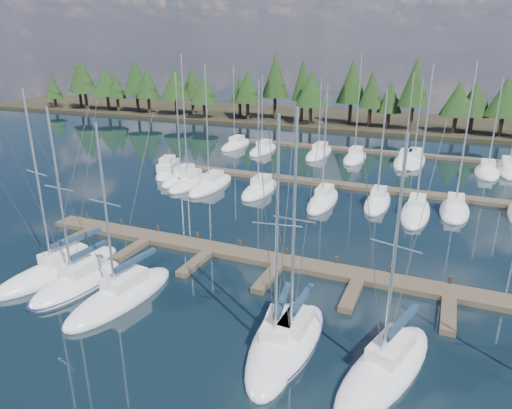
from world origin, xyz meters
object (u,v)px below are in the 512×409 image
at_px(motor_yacht_left, 169,170).
at_px(front_sailboat_3, 277,344).
at_px(front_sailboat_0, 60,270).
at_px(front_sailboat_2, 122,296).
at_px(front_sailboat_4, 293,341).
at_px(main_dock, 279,265).
at_px(front_sailboat_1, 78,283).
at_px(front_sailboat_5, 386,368).

bearing_deg(motor_yacht_left, front_sailboat_3, -48.01).
bearing_deg(motor_yacht_left, front_sailboat_0, -73.30).
distance_m(front_sailboat_2, front_sailboat_4, 12.02).
bearing_deg(front_sailboat_4, main_dock, 115.10).
bearing_deg(front_sailboat_1, front_sailboat_4, -1.62).
distance_m(front_sailboat_4, motor_yacht_left, 38.74).
height_order(front_sailboat_5, motor_yacht_left, front_sailboat_5).
bearing_deg(front_sailboat_4, front_sailboat_1, 178.38).
bearing_deg(front_sailboat_1, front_sailboat_2, -3.45).
bearing_deg(main_dock, front_sailboat_4, -64.90).
relative_size(front_sailboat_5, motor_yacht_left, 1.64).
bearing_deg(front_sailboat_3, motor_yacht_left, 131.99).
distance_m(front_sailboat_0, front_sailboat_1, 2.82).
xyz_separation_m(main_dock, front_sailboat_3, (3.32, -9.28, 0.08)).
relative_size(main_dock, front_sailboat_0, 3.11).
distance_m(front_sailboat_4, front_sailboat_5, 5.10).
height_order(front_sailboat_0, front_sailboat_1, front_sailboat_0).
xyz_separation_m(main_dock, front_sailboat_1, (-11.91, -8.19, 0.08)).
xyz_separation_m(front_sailboat_0, motor_yacht_left, (-8.02, 26.72, 0.15)).
distance_m(main_dock, front_sailboat_5, 12.76).
bearing_deg(front_sailboat_5, front_sailboat_0, 175.95).
distance_m(front_sailboat_3, front_sailboat_5, 5.84).
xyz_separation_m(front_sailboat_3, front_sailboat_4, (0.73, 0.63, 0.01)).
bearing_deg(front_sailboat_3, front_sailboat_1, 175.92).
bearing_deg(front_sailboat_4, front_sailboat_0, 175.64).
relative_size(front_sailboat_3, front_sailboat_4, 0.98).
bearing_deg(main_dock, front_sailboat_0, -153.61).
relative_size(front_sailboat_1, motor_yacht_left, 1.64).
relative_size(front_sailboat_1, front_sailboat_2, 1.05).
xyz_separation_m(front_sailboat_2, motor_yacht_left, (-14.62, 27.92, 0.16)).
xyz_separation_m(front_sailboat_1, front_sailboat_2, (3.95, -0.24, -0.01)).
xyz_separation_m(front_sailboat_0, front_sailboat_2, (6.60, -1.21, -0.01)).
bearing_deg(motor_yacht_left, front_sailboat_5, -41.83).
relative_size(front_sailboat_2, front_sailboat_3, 0.91).
height_order(front_sailboat_3, motor_yacht_left, front_sailboat_3).
bearing_deg(main_dock, motor_yacht_left, 139.20).
height_order(front_sailboat_1, front_sailboat_5, front_sailboat_5).
relative_size(main_dock, motor_yacht_left, 5.45).
xyz_separation_m(front_sailboat_1, front_sailboat_5, (21.05, -0.71, -0.00)).
bearing_deg(front_sailboat_1, main_dock, 34.53).
bearing_deg(front_sailboat_4, front_sailboat_3, -139.23).
distance_m(front_sailboat_1, front_sailboat_3, 15.26).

